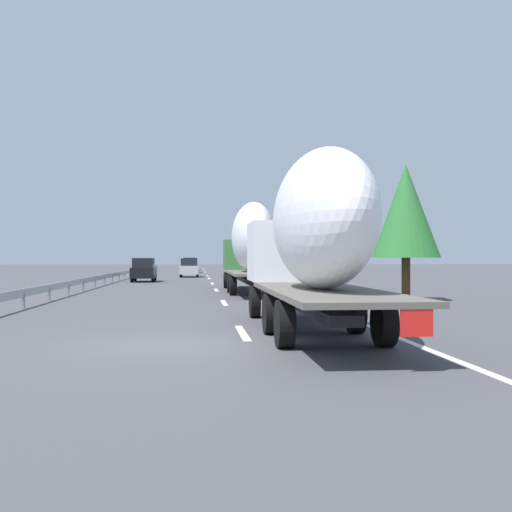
{
  "coord_description": "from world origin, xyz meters",
  "views": [
    {
      "loc": [
        -13.56,
        -0.62,
        1.94
      ],
      "look_at": [
        16.44,
        -3.58,
        2.04
      ],
      "focal_mm": 42.32,
      "sensor_mm": 36.0,
      "label": 1
    }
  ],
  "objects_px": {
    "road_sign": "(264,256)",
    "car_black_suv": "(144,270)",
    "car_blue_sedan": "(190,265)",
    "car_yellow_coupe": "(192,264)",
    "truck_trailing": "(313,235)",
    "car_silver_hatch": "(189,268)",
    "truck_lead": "(251,244)"
  },
  "relations": [
    {
      "from": "road_sign",
      "to": "car_black_suv",
      "type": "bearing_deg",
      "value": 114.85
    },
    {
      "from": "car_blue_sedan",
      "to": "car_yellow_coupe",
      "type": "relative_size",
      "value": 1.09
    },
    {
      "from": "truck_trailing",
      "to": "car_silver_hatch",
      "type": "bearing_deg",
      "value": 4.6
    },
    {
      "from": "car_silver_hatch",
      "to": "car_blue_sedan",
      "type": "bearing_deg",
      "value": 0.26
    },
    {
      "from": "truck_trailing",
      "to": "car_blue_sedan",
      "type": "xyz_separation_m",
      "value": [
        64.61,
        3.82,
        -1.55
      ]
    },
    {
      "from": "truck_lead",
      "to": "car_silver_hatch",
      "type": "height_order",
      "value": "truck_lead"
    },
    {
      "from": "truck_lead",
      "to": "road_sign",
      "type": "relative_size",
      "value": 4.61
    },
    {
      "from": "truck_trailing",
      "to": "car_silver_hatch",
      "type": "xyz_separation_m",
      "value": [
        46.44,
        3.74,
        -1.57
      ]
    },
    {
      "from": "truck_lead",
      "to": "car_yellow_coupe",
      "type": "bearing_deg",
      "value": 3.43
    },
    {
      "from": "road_sign",
      "to": "car_yellow_coupe",
      "type": "bearing_deg",
      "value": 9.49
    },
    {
      "from": "truck_lead",
      "to": "truck_trailing",
      "type": "height_order",
      "value": "truck_lead"
    },
    {
      "from": "car_yellow_coupe",
      "to": "road_sign",
      "type": "height_order",
      "value": "road_sign"
    },
    {
      "from": "truck_lead",
      "to": "car_silver_hatch",
      "type": "bearing_deg",
      "value": 7.47
    },
    {
      "from": "truck_trailing",
      "to": "car_silver_hatch",
      "type": "distance_m",
      "value": 46.62
    },
    {
      "from": "truck_trailing",
      "to": "road_sign",
      "type": "bearing_deg",
      "value": -4.5
    },
    {
      "from": "truck_lead",
      "to": "car_blue_sedan",
      "type": "distance_m",
      "value": 46.87
    },
    {
      "from": "truck_lead",
      "to": "car_black_suv",
      "type": "height_order",
      "value": "truck_lead"
    },
    {
      "from": "car_blue_sedan",
      "to": "truck_lead",
      "type": "bearing_deg",
      "value": -175.32
    },
    {
      "from": "truck_lead",
      "to": "car_black_suv",
      "type": "bearing_deg",
      "value": 23.67
    },
    {
      "from": "truck_trailing",
      "to": "car_blue_sedan",
      "type": "distance_m",
      "value": 64.74
    },
    {
      "from": "truck_trailing",
      "to": "road_sign",
      "type": "distance_m",
      "value": 39.49
    },
    {
      "from": "truck_lead",
      "to": "truck_trailing",
      "type": "xyz_separation_m",
      "value": [
        -17.93,
        -0.0,
        -0.21
      ]
    },
    {
      "from": "car_blue_sedan",
      "to": "truck_trailing",
      "type": "bearing_deg",
      "value": -176.61
    },
    {
      "from": "car_black_suv",
      "to": "car_blue_sedan",
      "type": "xyz_separation_m",
      "value": [
        30.06,
        -3.47,
        0.02
      ]
    },
    {
      "from": "car_blue_sedan",
      "to": "car_yellow_coupe",
      "type": "bearing_deg",
      "value": -0.31
    },
    {
      "from": "truck_lead",
      "to": "car_blue_sedan",
      "type": "relative_size",
      "value": 3.0
    },
    {
      "from": "truck_trailing",
      "to": "car_silver_hatch",
      "type": "height_order",
      "value": "truck_trailing"
    },
    {
      "from": "truck_lead",
      "to": "car_silver_hatch",
      "type": "xyz_separation_m",
      "value": [
        28.51,
        3.74,
        -1.78
      ]
    },
    {
      "from": "truck_trailing",
      "to": "road_sign",
      "type": "height_order",
      "value": "truck_trailing"
    },
    {
      "from": "car_silver_hatch",
      "to": "car_yellow_coupe",
      "type": "bearing_deg",
      "value": 0.0
    },
    {
      "from": "car_black_suv",
      "to": "car_blue_sedan",
      "type": "relative_size",
      "value": 0.87
    },
    {
      "from": "car_yellow_coupe",
      "to": "truck_trailing",
      "type": "bearing_deg",
      "value": -177.33
    }
  ]
}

